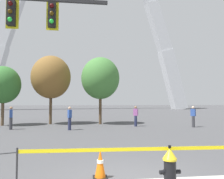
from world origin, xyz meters
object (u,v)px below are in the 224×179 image
at_px(monument_arch, 87,17).
at_px(pedestrian_walking_right, 193,116).
at_px(pedestrian_walking_left, 70,118).
at_px(fire_hydrant, 170,170).
at_px(traffic_cone_by_hydrant, 100,164).
at_px(pedestrian_near_trees, 11,118).
at_px(pedestrian_standing_center, 136,116).

height_order(monument_arch, pedestrian_walking_right, monument_arch).
distance_m(monument_arch, pedestrian_walking_left, 46.82).
relative_size(fire_hydrant, traffic_cone_by_hydrant, 1.36).
bearing_deg(pedestrian_near_trees, monument_arch, 81.43).
xyz_separation_m(traffic_cone_by_hydrant, pedestrian_walking_left, (-1.29, 10.02, 0.46)).
relative_size(monument_arch, pedestrian_walking_right, 34.07).
height_order(fire_hydrant, pedestrian_walking_left, pedestrian_walking_left).
xyz_separation_m(fire_hydrant, pedestrian_near_trees, (-6.77, 11.89, 0.35)).
bearing_deg(monument_arch, pedestrian_walking_left, -92.79).
height_order(pedestrian_standing_center, pedestrian_near_trees, same).
height_order(traffic_cone_by_hydrant, pedestrian_standing_center, pedestrian_standing_center).
bearing_deg(pedestrian_walking_right, pedestrian_walking_left, -176.63).
height_order(fire_hydrant, traffic_cone_by_hydrant, fire_hydrant).
xyz_separation_m(pedestrian_walking_left, pedestrian_near_trees, (-4.06, 0.79, 0.00)).
height_order(fire_hydrant, pedestrian_near_trees, pedestrian_near_trees).
bearing_deg(pedestrian_walking_left, pedestrian_standing_center, 18.59).
relative_size(fire_hydrant, pedestrian_standing_center, 0.62).
relative_size(traffic_cone_by_hydrant, pedestrian_standing_center, 0.46).
relative_size(monument_arch, pedestrian_near_trees, 34.07).
height_order(traffic_cone_by_hydrant, pedestrian_walking_left, pedestrian_walking_left).
xyz_separation_m(pedestrian_standing_center, pedestrian_walking_right, (4.20, -1.15, 0.00)).
xyz_separation_m(pedestrian_walking_left, pedestrian_walking_right, (9.22, 0.54, 0.00)).
bearing_deg(traffic_cone_by_hydrant, monument_arch, 89.21).
bearing_deg(pedestrian_walking_right, traffic_cone_by_hydrant, -126.89).
xyz_separation_m(fire_hydrant, pedestrian_walking_right, (6.51, 11.64, 0.35)).
bearing_deg(pedestrian_standing_center, pedestrian_near_trees, -174.33).
bearing_deg(pedestrian_standing_center, fire_hydrant, -100.24).
distance_m(fire_hydrant, pedestrian_standing_center, 13.00).
height_order(fire_hydrant, pedestrian_walking_right, pedestrian_walking_right).
xyz_separation_m(traffic_cone_by_hydrant, pedestrian_walking_right, (7.93, 10.56, 0.46)).
bearing_deg(pedestrian_walking_right, fire_hydrant, -119.22).
bearing_deg(traffic_cone_by_hydrant, pedestrian_walking_left, 97.36).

